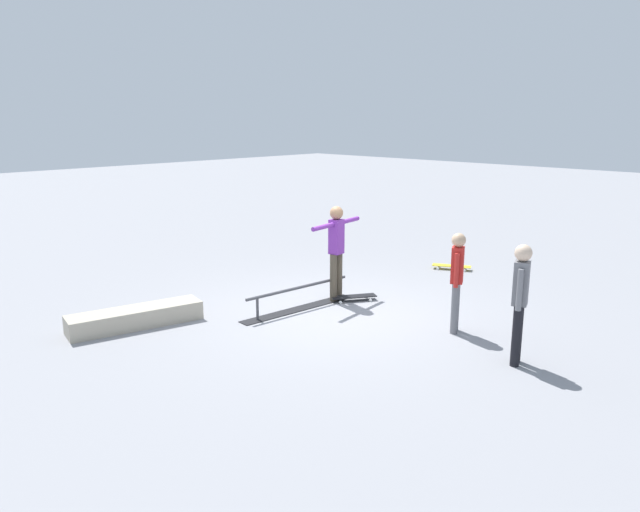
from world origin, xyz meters
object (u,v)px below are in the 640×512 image
(loose_skateboard_yellow, at_px, (452,266))
(grind_rail, at_px, (299,299))
(bystander_red_shirt, at_px, (457,277))
(skater_main, at_px, (336,246))
(bystander_grey_shirt, at_px, (520,298))
(skate_ledge, at_px, (136,317))
(skateboard_main, at_px, (354,297))

(loose_skateboard_yellow, bearing_deg, grind_rail, -122.25)
(bystander_red_shirt, bearing_deg, grind_rail, 82.65)
(grind_rail, relative_size, bystander_red_shirt, 1.51)
(skater_main, xyz_separation_m, loose_skateboard_yellow, (-3.29, 0.27, -0.90))
(bystander_grey_shirt, xyz_separation_m, bystander_red_shirt, (-0.47, -1.22, -0.05))
(grind_rail, bearing_deg, skater_main, 177.20)
(grind_rail, bearing_deg, bystander_grey_shirt, 100.95)
(skater_main, xyz_separation_m, bystander_grey_shirt, (0.39, 3.57, -0.07))
(bystander_red_shirt, height_order, loose_skateboard_yellow, bystander_red_shirt)
(skate_ledge, xyz_separation_m, skater_main, (-3.14, 1.29, 0.83))
(bystander_grey_shirt, relative_size, bystander_red_shirt, 1.06)
(skate_ledge, xyz_separation_m, loose_skateboard_yellow, (-6.43, 1.56, -0.07))
(skate_ledge, relative_size, bystander_grey_shirt, 1.26)
(bystander_grey_shirt, height_order, bystander_red_shirt, bystander_grey_shirt)
(bystander_red_shirt, bearing_deg, bystander_grey_shirt, -138.62)
(skater_main, relative_size, skateboard_main, 2.12)
(skate_ledge, height_order, skater_main, skater_main)
(skate_ledge, relative_size, bystander_red_shirt, 1.33)
(skater_main, distance_m, loose_skateboard_yellow, 3.42)
(skater_main, xyz_separation_m, skateboard_main, (-0.19, 0.25, -0.90))
(bystander_grey_shirt, bearing_deg, grind_rail, -104.03)
(skater_main, bearing_deg, skate_ledge, 149.47)
(skate_ledge, distance_m, skater_main, 3.50)
(bystander_grey_shirt, distance_m, bystander_red_shirt, 1.31)
(bystander_red_shirt, bearing_deg, loose_skateboard_yellow, 5.54)
(skateboard_main, xyz_separation_m, loose_skateboard_yellow, (-3.10, 0.03, 0.00))
(skate_ledge, bearing_deg, loose_skateboard_yellow, 166.36)
(skate_ledge, distance_m, skateboard_main, 3.67)
(bystander_red_shirt, bearing_deg, skater_main, 64.67)
(grind_rail, height_order, skateboard_main, grind_rail)
(grind_rail, distance_m, skateboard_main, 1.06)
(skateboard_main, relative_size, bystander_grey_shirt, 0.49)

